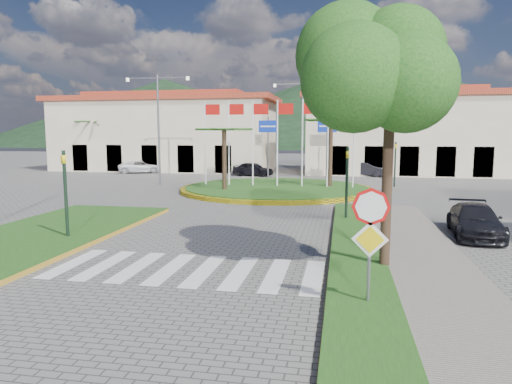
% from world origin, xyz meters
% --- Properties ---
extents(ground, '(160.00, 160.00, 0.00)m').
position_xyz_m(ground, '(0.00, 0.00, 0.00)').
color(ground, slate).
rests_on(ground, ground).
extents(sidewalk_right, '(4.00, 28.00, 0.15)m').
position_xyz_m(sidewalk_right, '(6.00, 2.00, 0.07)').
color(sidewalk_right, gray).
rests_on(sidewalk_right, ground).
extents(verge_right, '(1.60, 28.00, 0.18)m').
position_xyz_m(verge_right, '(4.80, 2.00, 0.09)').
color(verge_right, '#1F4D16').
rests_on(verge_right, ground).
extents(median_left, '(5.00, 14.00, 0.18)m').
position_xyz_m(median_left, '(-6.50, 6.00, 0.09)').
color(median_left, '#1F4D16').
rests_on(median_left, ground).
extents(crosswalk, '(8.00, 3.00, 0.01)m').
position_xyz_m(crosswalk, '(0.00, 4.00, 0.01)').
color(crosswalk, silver).
rests_on(crosswalk, ground).
extents(roundabout_island, '(12.70, 12.70, 6.00)m').
position_xyz_m(roundabout_island, '(0.00, 22.00, 0.18)').
color(roundabout_island, yellow).
rests_on(roundabout_island, ground).
extents(stop_sign, '(0.80, 0.11, 2.65)m').
position_xyz_m(stop_sign, '(4.90, 1.96, 1.79)').
color(stop_sign, slate).
rests_on(stop_sign, ground).
extents(deciduous_tree, '(3.60, 3.60, 6.80)m').
position_xyz_m(deciduous_tree, '(5.50, 5.00, 5.18)').
color(deciduous_tree, black).
rests_on(deciduous_tree, ground).
extents(traffic_light_left, '(0.15, 0.18, 3.20)m').
position_xyz_m(traffic_light_left, '(-5.20, 6.50, 1.94)').
color(traffic_light_left, black).
rests_on(traffic_light_left, ground).
extents(traffic_light_right, '(0.15, 0.18, 3.20)m').
position_xyz_m(traffic_light_right, '(4.50, 12.00, 1.94)').
color(traffic_light_right, black).
rests_on(traffic_light_right, ground).
extents(traffic_light_far, '(0.18, 0.15, 3.20)m').
position_xyz_m(traffic_light_far, '(8.00, 26.00, 1.94)').
color(traffic_light_far, black).
rests_on(traffic_light_far, ground).
extents(direction_sign_west, '(1.60, 0.14, 5.20)m').
position_xyz_m(direction_sign_west, '(-2.00, 30.97, 3.53)').
color(direction_sign_west, slate).
rests_on(direction_sign_west, ground).
extents(direction_sign_east, '(1.60, 0.14, 5.20)m').
position_xyz_m(direction_sign_east, '(3.00, 30.97, 3.53)').
color(direction_sign_east, slate).
rests_on(direction_sign_east, ground).
extents(street_lamp_centre, '(4.80, 0.16, 8.00)m').
position_xyz_m(street_lamp_centre, '(1.00, 30.00, 4.50)').
color(street_lamp_centre, slate).
rests_on(street_lamp_centre, ground).
extents(street_lamp_west, '(4.80, 0.16, 8.00)m').
position_xyz_m(street_lamp_west, '(-9.00, 24.00, 4.50)').
color(street_lamp_west, slate).
rests_on(street_lamp_west, ground).
extents(building_left, '(23.32, 9.54, 8.05)m').
position_xyz_m(building_left, '(-14.00, 38.00, 3.90)').
color(building_left, beige).
rests_on(building_left, ground).
extents(building_right, '(19.08, 9.54, 8.05)m').
position_xyz_m(building_right, '(10.00, 38.00, 3.90)').
color(building_right, beige).
rests_on(building_right, ground).
extents(hill_far_west, '(140.00, 140.00, 22.00)m').
position_xyz_m(hill_far_west, '(-55.00, 140.00, 11.00)').
color(hill_far_west, black).
rests_on(hill_far_west, ground).
extents(hill_far_mid, '(180.00, 180.00, 30.00)m').
position_xyz_m(hill_far_mid, '(15.00, 160.00, 15.00)').
color(hill_far_mid, black).
rests_on(hill_far_mid, ground).
extents(hill_near_back, '(110.00, 110.00, 16.00)m').
position_xyz_m(hill_near_back, '(-10.00, 130.00, 8.00)').
color(hill_near_back, black).
rests_on(hill_near_back, ground).
extents(white_van, '(4.72, 3.56, 1.19)m').
position_xyz_m(white_van, '(-14.83, 33.40, 0.60)').
color(white_van, silver).
rests_on(white_van, ground).
extents(car_dark_a, '(3.88, 2.13, 1.25)m').
position_xyz_m(car_dark_a, '(-3.59, 32.43, 0.62)').
color(car_dark_a, black).
rests_on(car_dark_a, ground).
extents(car_dark_b, '(4.01, 2.56, 1.25)m').
position_xyz_m(car_dark_b, '(6.46, 33.99, 0.62)').
color(car_dark_b, black).
rests_on(car_dark_b, ground).
extents(car_side_right, '(2.00, 4.17, 1.17)m').
position_xyz_m(car_side_right, '(9.16, 10.01, 0.59)').
color(car_side_right, black).
rests_on(car_side_right, ground).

